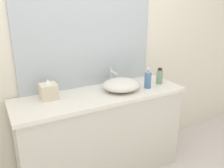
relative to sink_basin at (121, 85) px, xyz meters
The scene contains 8 objects.
bathroom_wall_rear 0.56m from the sink_basin, 129.91° to the left, with size 6.00×0.06×2.60m, color silver.
vanity_counter 0.52m from the sink_basin, behind, with size 1.58×0.51×0.86m.
wall_mirror_panel 0.55m from the sink_basin, 126.67° to the left, with size 1.34×0.01×0.98m, color #B2BCC6.
sink_basin is the anchor object (origin of this frame).
faucet 0.18m from the sink_basin, 90.00° to the left, with size 0.03×0.14×0.17m.
soap_dispenser 0.27m from the sink_basin, 13.44° to the right, with size 0.07×0.07×0.21m.
lotion_bottle 0.44m from the sink_basin, ahead, with size 0.06×0.06×0.16m.
tissue_box 0.66m from the sink_basin, 169.61° to the left, with size 0.14×0.14×0.17m.
Camera 1 is at (-0.82, -1.38, 1.64)m, focal length 38.06 mm.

